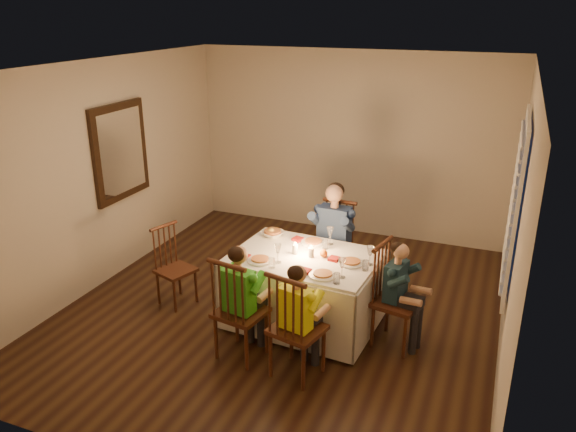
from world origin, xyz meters
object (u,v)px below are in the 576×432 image
at_px(serving_bowl, 273,234).
at_px(chair_extra, 178,302).
at_px(chair_near_left, 242,355).
at_px(child_teal, 394,343).
at_px(child_green, 242,355).
at_px(dining_table, 305,275).
at_px(adult, 331,288).
at_px(chair_near_right, 297,373).
at_px(child_yellow, 297,373).
at_px(chair_end, 394,343).
at_px(chair_adult, 331,288).

bearing_deg(serving_bowl, chair_extra, -153.14).
height_order(chair_extra, serving_bowl, serving_bowl).
relative_size(chair_near_left, chair_extra, 1.16).
relative_size(chair_extra, child_teal, 0.84).
bearing_deg(child_green, dining_table, -104.28).
distance_m(dining_table, chair_near_left, 1.01).
xyz_separation_m(chair_extra, adult, (1.50, 0.98, 0.00)).
bearing_deg(child_green, child_teal, -141.13).
distance_m(chair_near_right, child_yellow, 0.00).
bearing_deg(chair_extra, child_green, -101.48).
distance_m(chair_extra, child_yellow, 1.85).
height_order(chair_extra, child_teal, child_teal).
bearing_deg(chair_near_right, chair_extra, -9.79).
bearing_deg(chair_end, dining_table, 98.74).
xyz_separation_m(dining_table, child_green, (-0.34, -0.78, -0.55)).
distance_m(child_teal, serving_bowl, 1.72).
bearing_deg(chair_end, child_teal, 0.00).
bearing_deg(chair_end, chair_near_right, 149.65).
bearing_deg(serving_bowl, dining_table, -34.57).
height_order(adult, child_yellow, adult).
relative_size(chair_adult, adult, 0.81).
relative_size(chair_near_left, adult, 0.81).
distance_m(dining_table, chair_near_right, 1.04).
relative_size(child_yellow, serving_bowl, 4.58).
height_order(chair_adult, chair_extra, chair_adult).
distance_m(chair_adult, chair_near_right, 1.70).
xyz_separation_m(chair_adult, child_yellow, (0.21, -1.69, 0.00)).
bearing_deg(chair_near_left, chair_end, -141.13).
height_order(child_teal, serving_bowl, serving_bowl).
relative_size(dining_table, child_yellow, 1.41).
bearing_deg(adult, child_green, -98.90).
xyz_separation_m(chair_near_right, child_yellow, (0.00, 0.00, 0.00)).
xyz_separation_m(dining_table, chair_adult, (0.04, 0.84, -0.55)).
bearing_deg(chair_extra, chair_near_right, -94.31).
relative_size(dining_table, chair_near_left, 1.47).
height_order(chair_near_right, child_teal, child_teal).
relative_size(dining_table, chair_adult, 1.47).
xyz_separation_m(chair_near_right, chair_extra, (-1.71, 0.71, 0.00)).
relative_size(chair_near_left, serving_bowl, 4.40).
xyz_separation_m(chair_end, child_yellow, (-0.72, -0.81, 0.00)).
bearing_deg(child_yellow, child_green, 5.81).
bearing_deg(child_yellow, chair_near_right, -0.00).
xyz_separation_m(child_green, child_teal, (1.31, 0.74, 0.00)).
xyz_separation_m(chair_end, child_teal, (0.00, 0.00, 0.00)).
distance_m(dining_table, child_teal, 1.11).
bearing_deg(child_yellow, chair_near_left, 5.81).
height_order(chair_near_left, child_teal, child_teal).
distance_m(child_green, child_yellow, 0.60).
distance_m(chair_near_right, child_teal, 1.08).
bearing_deg(chair_near_left, chair_near_right, -177.50).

